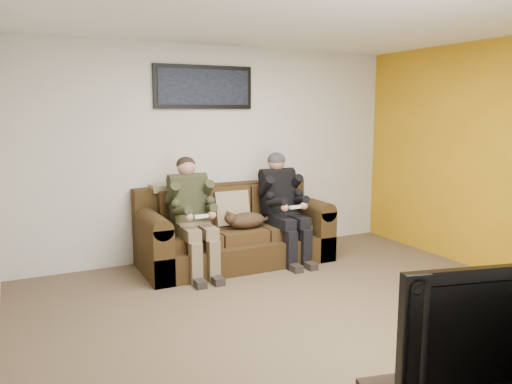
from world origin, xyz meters
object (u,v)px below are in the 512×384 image
person_right (283,200)px  television (493,322)px  sofa (233,233)px  cat (245,220)px  framed_poster (204,87)px  person_left (192,209)px

person_right → television: size_ratio=1.11×
sofa → television: (-0.20, -3.78, 0.40)m
cat → television: size_ratio=0.55×
person_right → cat: (-0.52, -0.03, -0.19)m
sofa → framed_poster: 1.81m
person_left → television: bearing=-84.0°
television → sofa: bearing=100.3°
framed_poster → sofa: bearing=-62.6°
framed_poster → person_left: bearing=-123.5°
cat → framed_poster: size_ratio=0.53×
cat → television: (-0.26, -3.56, 0.20)m
framed_poster → television: 4.38m
person_left → person_right: 1.16m
person_right → cat: 0.56m
television → person_right: bearing=91.1°
sofa → cat: sofa is taller
sofa → person_right: size_ratio=1.71×
person_left → person_right: bearing=0.0°
person_left → framed_poster: framed_poster is taller
person_right → framed_poster: framed_poster is taller
framed_poster → person_right: bearing=-36.3°
sofa → person_right: bearing=-18.0°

